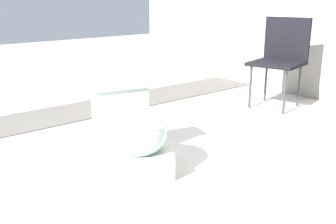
# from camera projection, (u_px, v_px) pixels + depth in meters

# --- Properties ---
(ground_plane) EXTENTS (14.00, 14.00, 0.00)m
(ground_plane) POSITION_uv_depth(u_px,v_px,m) (89.00, 178.00, 2.32)
(ground_plane) COLOR beige
(gravel_strip) EXTENTS (0.56, 8.00, 0.01)m
(gravel_strip) POSITION_uv_depth(u_px,v_px,m) (70.00, 113.00, 3.58)
(gravel_strip) COLOR #605B56
(gravel_strip) RESTS_ON ground
(toilet) EXTENTS (0.71, 0.53, 0.52)m
(toilet) POSITION_uv_depth(u_px,v_px,m) (131.00, 133.00, 2.41)
(toilet) COLOR #B2C6B7
(toilet) RESTS_ON ground
(folding_chair_left) EXTENTS (0.52, 0.52, 0.83)m
(folding_chair_left) POSITION_uv_depth(u_px,v_px,m) (282.00, 53.00, 3.73)
(folding_chair_left) COLOR black
(folding_chair_left) RESTS_ON ground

